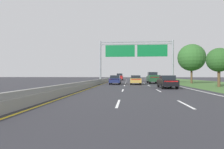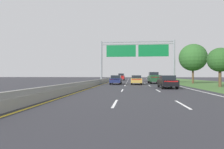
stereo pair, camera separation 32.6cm
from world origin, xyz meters
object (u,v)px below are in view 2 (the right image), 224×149
Objects in this scene: car_red_left_lane_suv at (121,77)px; roadside_tree_far at (193,58)px; car_black_right_lane_sedan at (167,82)px; car_gold_centre_lane_sedan at (136,80)px; overhead_sign_gantry at (137,53)px; pickup_truck_darkgreen at (154,78)px; roadside_tree_mid at (220,60)px; car_navy_left_lane_sedan at (116,80)px.

car_red_left_lane_suv is 25.97m from roadside_tree_far.
car_gold_centre_lane_sedan is at bearing 21.13° from car_black_right_lane_sedan.
car_gold_centre_lane_sedan is 0.58× the size of roadside_tree_far.
overhead_sign_gantry is 2.79× the size of pickup_truck_darkgreen.
car_black_right_lane_sedan is 0.58× the size of roadside_tree_far.
roadside_tree_mid is 10.90m from roadside_tree_far.
pickup_truck_darkgreen is 12.94m from roadside_tree_mid.
roadside_tree_mid is at bearing -154.05° from car_red_left_lane_suv.
car_gold_centre_lane_sedan is 1.00× the size of car_navy_left_lane_sedan.
roadside_tree_mid reaches higher than car_gold_centre_lane_sedan.
overhead_sign_gantry is 3.40× the size of car_navy_left_lane_sedan.
roadside_tree_far is at bearing 89.97° from roadside_tree_mid.
car_red_left_lane_suv is at bearing 125.36° from roadside_tree_far.
pickup_truck_darkgreen is at bearing -160.03° from car_red_left_lane_suv.
car_navy_left_lane_sedan is 0.58× the size of roadside_tree_far.
car_red_left_lane_suv is 35.15m from roadside_tree_mid.
overhead_sign_gantry is 1.98× the size of roadside_tree_far.
car_gold_centre_lane_sedan is 12.62m from roadside_tree_far.
roadside_tree_far is at bearing -4.97° from overhead_sign_gantry.
car_navy_left_lane_sedan is at bearing 120.28° from pickup_truck_darkgreen.
roadside_tree_mid is at bearing -118.28° from car_gold_centre_lane_sedan.
car_red_left_lane_suv is 1.07× the size of car_navy_left_lane_sedan.
roadside_tree_far is at bearing -143.76° from car_red_left_lane_suv.
car_black_right_lane_sedan is 16.05m from roadside_tree_far.
car_red_left_lane_suv is 35.33m from car_black_right_lane_sedan.
roadside_tree_far reaches higher than roadside_tree_mid.
car_red_left_lane_suv reaches higher than car_black_right_lane_sedan.
car_black_right_lane_sedan is at bearing -167.00° from car_red_left_lane_suv.
roadside_tree_mid is at bearing -47.85° from overhead_sign_gantry.
car_red_left_lane_suv is (-4.23, 20.02, -5.08)m from overhead_sign_gantry.
overhead_sign_gantry is 8.64m from car_navy_left_lane_sedan.
overhead_sign_gantry is at bearing -2.17° from car_gold_centre_lane_sedan.
overhead_sign_gantry reaches higher than roadside_tree_far.
pickup_truck_darkgreen is 22.72m from car_red_left_lane_suv.
roadside_tree_far is at bearing -85.95° from pickup_truck_darkgreen.
car_gold_centre_lane_sedan is at bearing -93.14° from overhead_sign_gantry.
pickup_truck_darkgreen is 1.22× the size of car_gold_centre_lane_sedan.
car_gold_centre_lane_sedan is at bearing 150.74° from roadside_tree_mid.
car_navy_left_lane_sedan is (-3.85, -5.58, -5.36)m from overhead_sign_gantry.
car_black_right_lane_sedan is 0.83× the size of roadside_tree_mid.
car_red_left_lane_suv is 0.90× the size of roadside_tree_mid.
overhead_sign_gantry is at bearing -33.89° from car_navy_left_lane_sedan.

